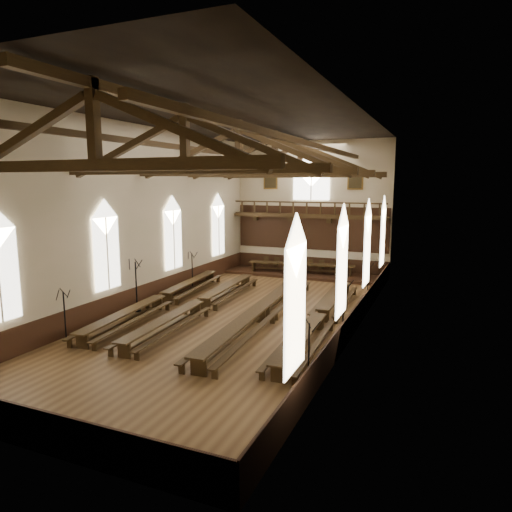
{
  "coord_description": "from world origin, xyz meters",
  "views": [
    {
      "loc": [
        9.68,
        -20.77,
        6.9
      ],
      "look_at": [
        0.28,
        1.5,
        2.99
      ],
      "focal_mm": 32.0,
      "sensor_mm": 36.0,
      "label": 1
    }
  ],
  "objects": [
    {
      "name": "portraits",
      "position": [
        0.0,
        12.9,
        7.1
      ],
      "size": [
        7.75,
        0.09,
        1.45
      ],
      "color": "brown",
      "rests_on": "room_walls"
    },
    {
      "name": "high_table",
      "position": [
        -0.25,
        11.4,
        0.82
      ],
      "size": [
        7.98,
        1.81,
        0.74
      ],
      "color": "#3C2A13",
      "rests_on": "dais"
    },
    {
      "name": "candelabrum_right_near",
      "position": [
        5.55,
        -6.32,
        0.7
      ],
      "size": [
        0.64,
        0.71,
        2.31
      ],
      "color": "black",
      "rests_on": "ground"
    },
    {
      "name": "candelabrum_left_mid",
      "position": [
        -5.55,
        -1.25,
        0.88
      ],
      "size": [
        0.84,
        0.86,
        2.88
      ],
      "color": "black",
      "rests_on": "ground"
    },
    {
      "name": "refectory_row_a",
      "position": [
        -4.83,
        0.02,
        0.54
      ],
      "size": [
        2.19,
        14.45,
        0.74
      ],
      "color": "#3C2A13",
      "rests_on": "ground"
    },
    {
      "name": "ground",
      "position": [
        0.0,
        0.0,
        0.0
      ],
      "size": [
        26.0,
        26.0,
        0.0
      ],
      "primitive_type": "plane",
      "color": "brown",
      "rests_on": "ground"
    },
    {
      "name": "refectory_row_b",
      "position": [
        -2.27,
        -0.15,
        0.54
      ],
      "size": [
        1.9,
        14.33,
        0.73
      ],
      "color": "#3C2A13",
      "rests_on": "ground"
    },
    {
      "name": "candelabrum_left_near",
      "position": [
        -5.55,
        -6.26,
        0.71
      ],
      "size": [
        0.68,
        0.7,
        2.34
      ],
      "color": "black",
      "rests_on": "ground"
    },
    {
      "name": "minstrels_gallery",
      "position": [
        0.0,
        12.66,
        3.91
      ],
      "size": [
        11.8,
        1.24,
        3.7
      ],
      "color": "#3C2A13",
      "rests_on": "room_walls"
    },
    {
      "name": "side_windows",
      "position": [
        -0.0,
        -0.0,
        3.74
      ],
      "size": [
        11.85,
        19.8,
        4.5
      ],
      "color": "white",
      "rests_on": "room_walls"
    },
    {
      "name": "high_chairs",
      "position": [
        -0.25,
        12.17,
        0.7
      ],
      "size": [
        6.74,
        0.44,
        0.94
      ],
      "color": "#3C2A13",
      "rests_on": "dais"
    },
    {
      "name": "dais",
      "position": [
        -0.25,
        11.4,
        0.1
      ],
      "size": [
        11.4,
        2.86,
        0.19
      ],
      "primitive_type": "cube",
      "color": "#381D10",
      "rests_on": "ground"
    },
    {
      "name": "wainscot_band",
      "position": [
        0.0,
        0.0,
        0.6
      ],
      "size": [
        12.0,
        26.0,
        1.2
      ],
      "color": "#381D10",
      "rests_on": "ground"
    },
    {
      "name": "candelabrum_right_mid",
      "position": [
        5.55,
        -0.81,
        0.8
      ],
      "size": [
        0.77,
        0.78,
        2.63
      ],
      "color": "black",
      "rests_on": "ground"
    },
    {
      "name": "room_walls",
      "position": [
        0.0,
        0.0,
        6.46
      ],
      "size": [
        26.0,
        26.0,
        26.0
      ],
      "color": "beige",
      "rests_on": "ground"
    },
    {
      "name": "end_window",
      "position": [
        0.0,
        12.9,
        7.22
      ],
      "size": [
        2.8,
        0.12,
        3.8
      ],
      "color": "white",
      "rests_on": "room_walls"
    },
    {
      "name": "refectory_row_c",
      "position": [
        1.29,
        -0.2,
        0.58
      ],
      "size": [
        2.06,
        14.94,
        0.8
      ],
      "color": "#3C2A13",
      "rests_on": "ground"
    },
    {
      "name": "refectory_row_d",
      "position": [
        4.26,
        0.13,
        0.53
      ],
      "size": [
        1.79,
        14.29,
        0.73
      ],
      "color": "#3C2A13",
      "rests_on": "ground"
    },
    {
      "name": "roof_trusses",
      "position": [
        0.0,
        -0.0,
        8.22
      ],
      "size": [
        11.7,
        25.7,
        2.8
      ],
      "color": "#3C2A13",
      "rests_on": "room_walls"
    },
    {
      "name": "candelabrum_right_far",
      "position": [
        5.55,
        6.01,
        0.74
      ],
      "size": [
        0.67,
        0.74,
        2.42
      ],
      "color": "black",
      "rests_on": "ground"
    },
    {
      "name": "candelabrum_left_far",
      "position": [
        -5.55,
        4.58,
        0.75
      ],
      "size": [
        0.66,
        0.76,
        2.47
      ],
      "color": "black",
      "rests_on": "ground"
    }
  ]
}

